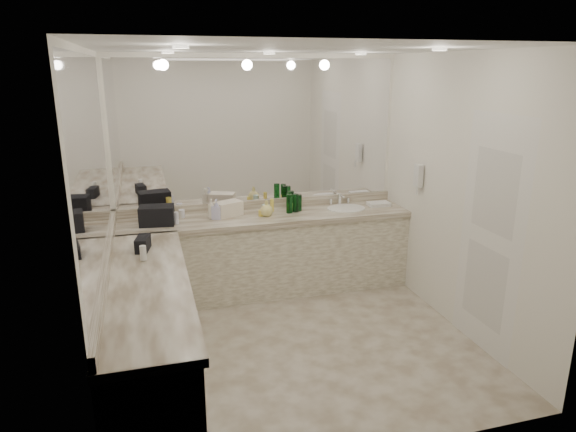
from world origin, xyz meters
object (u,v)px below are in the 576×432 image
object	(u,v)px
soap_bottle_b	(217,209)
hand_towel	(379,204)
wall_phone	(418,176)
cream_cosmetic_case	(228,208)
sink	(346,209)
black_toiletry_bag	(157,215)
soap_bottle_a	(211,209)
soap_bottle_c	(267,208)

from	to	relation	value
soap_bottle_b	hand_towel	bearing A→B (deg)	0.54
wall_phone	cream_cosmetic_case	bearing A→B (deg)	163.30
sink	black_toiletry_bag	world-z (taller)	black_toiletry_bag
sink	soap_bottle_b	xyz separation A→B (m)	(-1.48, -0.00, 0.11)
black_toiletry_bag	soap_bottle_a	world-z (taller)	soap_bottle_a
sink	cream_cosmetic_case	size ratio (longest dim) A/B	1.53
wall_phone	black_toiletry_bag	world-z (taller)	wall_phone
hand_towel	soap_bottle_c	size ratio (longest dim) A/B	1.39
sink	hand_towel	bearing A→B (deg)	2.41
black_toiletry_bag	hand_towel	xyz separation A→B (m)	(2.52, 0.06, -0.08)
soap_bottle_a	soap_bottle_b	distance (m)	0.06
wall_phone	hand_towel	size ratio (longest dim) A/B	0.97
black_toiletry_bag	wall_phone	bearing A→B (deg)	-9.54
black_toiletry_bag	soap_bottle_b	xyz separation A→B (m)	(0.62, 0.04, 0.01)
black_toiletry_bag	cream_cosmetic_case	world-z (taller)	black_toiletry_bag
cream_cosmetic_case	hand_towel	xyz separation A→B (m)	(1.76, -0.07, -0.06)
sink	soap_bottle_b	bearing A→B (deg)	-179.98
cream_cosmetic_case	soap_bottle_b	world-z (taller)	soap_bottle_b
cream_cosmetic_case	black_toiletry_bag	bearing A→B (deg)	166.94
soap_bottle_c	black_toiletry_bag	bearing A→B (deg)	-179.79
wall_phone	soap_bottle_a	size ratio (longest dim) A/B	1.13
cream_cosmetic_case	sink	bearing A→B (deg)	-26.47
wall_phone	soap_bottle_b	size ratio (longest dim) A/B	1.12
sink	cream_cosmetic_case	xyz separation A→B (m)	(-1.35, 0.08, 0.09)
soap_bottle_c	sink	bearing A→B (deg)	2.49
soap_bottle_a	soap_bottle_b	world-z (taller)	soap_bottle_b
cream_cosmetic_case	wall_phone	bearing A→B (deg)	-39.55
wall_phone	black_toiletry_bag	distance (m)	2.77
sink	hand_towel	size ratio (longest dim) A/B	1.78
black_toiletry_bag	soap_bottle_b	world-z (taller)	soap_bottle_b
black_toiletry_bag	soap_bottle_c	distance (m)	1.16
black_toiletry_bag	hand_towel	bearing A→B (deg)	1.43
wall_phone	sink	bearing A→B (deg)	140.43
sink	soap_bottle_a	world-z (taller)	soap_bottle_a
soap_bottle_a	soap_bottle_b	xyz separation A→B (m)	(0.05, -0.04, 0.00)
soap_bottle_a	hand_towel	bearing A→B (deg)	-0.53
soap_bottle_b	sink	bearing A→B (deg)	0.02
hand_towel	soap_bottle_b	bearing A→B (deg)	-179.46
soap_bottle_b	soap_bottle_c	world-z (taller)	soap_bottle_b
black_toiletry_bag	cream_cosmetic_case	xyz separation A→B (m)	(0.76, 0.13, -0.02)
hand_towel	soap_bottle_b	size ratio (longest dim) A/B	1.16
sink	cream_cosmetic_case	world-z (taller)	cream_cosmetic_case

